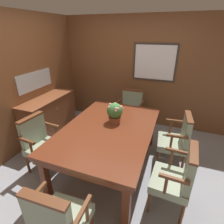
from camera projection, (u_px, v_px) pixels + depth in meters
ground_plane at (100, 165)px, 3.03m from camera, size 14.00×14.00×0.00m
wall_back at (131, 73)px, 4.10m from camera, size 7.20×0.08×2.45m
wall_left at (13, 87)px, 3.03m from camera, size 0.08×7.20×2.45m
dining_table at (109, 132)px, 2.75m from camera, size 1.33×1.97×0.76m
chair_right_far at (177, 138)px, 2.88m from camera, size 0.49×0.57×0.93m
chair_head_far at (131, 109)px, 3.95m from camera, size 0.55×0.47×0.93m
chair_right_near at (177, 177)px, 2.12m from camera, size 0.48×0.56×0.93m
chair_head_near at (58, 219)px, 1.64m from camera, size 0.55×0.48×0.93m
chair_left_near at (40, 142)px, 2.79m from camera, size 0.50×0.57×0.93m
potted_plant at (115, 112)px, 2.81m from camera, size 0.26×0.26×0.33m
sideboard_cabinet at (50, 118)px, 3.70m from camera, size 0.46×1.27×0.89m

